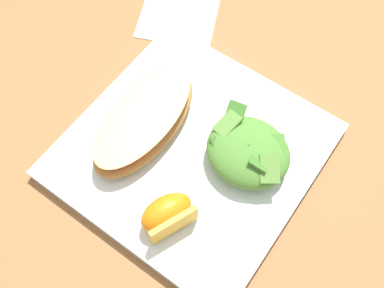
{
  "coord_description": "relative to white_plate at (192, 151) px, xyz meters",
  "views": [
    {
      "loc": [
        0.14,
        -0.2,
        0.5
      ],
      "look_at": [
        0.0,
        0.0,
        0.03
      ],
      "focal_mm": 42.08,
      "sensor_mm": 36.0,
      "label": 1
    }
  ],
  "objects": [
    {
      "name": "green_salad_pile",
      "position": [
        0.06,
        0.03,
        0.03
      ],
      "size": [
        0.1,
        0.09,
        0.04
      ],
      "color": "#4C8433",
      "rests_on": "white_plate"
    },
    {
      "name": "orange_wedge_front",
      "position": [
        0.03,
        -0.09,
        0.03
      ],
      "size": [
        0.06,
        0.07,
        0.04
      ],
      "color": "orange",
      "rests_on": "white_plate"
    },
    {
      "name": "paper_napkin",
      "position": [
        -0.15,
        0.17,
        -0.01
      ],
      "size": [
        0.15,
        0.15,
        0.0
      ],
      "primitive_type": "cube",
      "rotation": [
        0.0,
        0.0,
        0.43
      ],
      "color": "white",
      "rests_on": "ground"
    },
    {
      "name": "cheesy_pizza_bread",
      "position": [
        -0.06,
        -0.01,
        0.03
      ],
      "size": [
        0.08,
        0.17,
        0.04
      ],
      "color": "#A87038",
      "rests_on": "white_plate"
    },
    {
      "name": "ground",
      "position": [
        0.0,
        0.0,
        -0.01
      ],
      "size": [
        3.0,
        3.0,
        0.0
      ],
      "primitive_type": "plane",
      "color": "olive"
    },
    {
      "name": "white_plate",
      "position": [
        0.0,
        0.0,
        0.0
      ],
      "size": [
        0.28,
        0.28,
        0.02
      ],
      "primitive_type": "cube",
      "color": "silver",
      "rests_on": "ground"
    }
  ]
}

